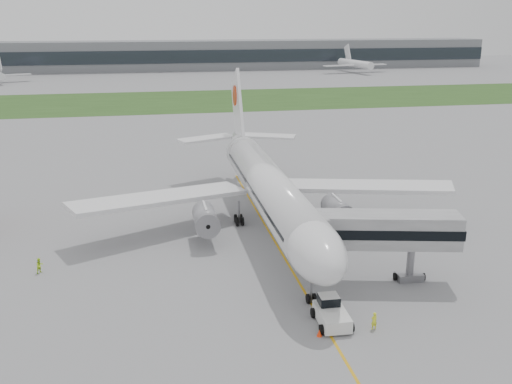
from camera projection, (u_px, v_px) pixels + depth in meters
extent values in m
plane|color=gray|center=(275.00, 243.00, 66.91)|extent=(600.00, 600.00, 0.00)
cube|color=#29481B|center=(192.00, 101.00, 179.52)|extent=(600.00, 50.00, 0.02)
cube|color=gray|center=(173.00, 55.00, 280.69)|extent=(320.00, 22.00, 14.00)
cube|color=#21272E|center=(174.00, 57.00, 270.37)|extent=(320.00, 0.60, 6.00)
cylinder|color=white|center=(269.00, 187.00, 69.01)|extent=(5.00, 38.00, 5.00)
ellipsoid|color=white|center=(314.00, 249.00, 50.71)|extent=(5.00, 11.00, 5.00)
cube|color=black|center=(318.00, 244.00, 49.50)|extent=(3.20, 1.54, 1.14)
cone|color=white|center=(239.00, 143.00, 89.42)|extent=(5.00, 10.53, 6.16)
cube|color=white|center=(160.00, 198.00, 68.90)|extent=(22.13, 13.52, 1.70)
cube|color=white|center=(364.00, 186.00, 73.57)|extent=(22.13, 13.52, 1.70)
cylinder|color=gray|center=(206.00, 219.00, 65.99)|extent=(2.70, 5.20, 2.70)
cylinder|color=gray|center=(337.00, 210.00, 68.87)|extent=(2.70, 5.20, 2.70)
cube|color=white|center=(238.00, 109.00, 89.32)|extent=(0.45, 10.90, 12.76)
cylinder|color=#BB2A0A|center=(237.00, 95.00, 89.67)|extent=(0.60, 3.20, 3.20)
cube|color=white|center=(206.00, 138.00, 90.75)|extent=(9.54, 6.34, 0.35)
cube|color=white|center=(267.00, 136.00, 92.54)|extent=(9.54, 6.34, 0.35)
cylinder|color=gray|center=(311.00, 288.00, 52.37)|extent=(0.24, 0.24, 3.10)
cylinder|color=black|center=(239.00, 220.00, 72.74)|extent=(1.40, 1.10, 1.10)
cylinder|color=black|center=(288.00, 217.00, 73.89)|extent=(1.40, 1.10, 1.10)
cube|color=silver|center=(332.00, 316.00, 48.94)|extent=(2.49, 4.33, 1.14)
cube|color=silver|center=(329.00, 300.00, 49.73)|extent=(1.75, 1.56, 0.95)
cube|color=black|center=(329.00, 300.00, 49.72)|extent=(1.80, 1.61, 0.81)
cylinder|color=black|center=(313.00, 313.00, 50.19)|extent=(0.36, 0.86, 0.85)
cylinder|color=black|center=(341.00, 311.00, 50.58)|extent=(0.36, 0.86, 0.85)
cylinder|color=black|center=(322.00, 330.00, 47.50)|extent=(0.36, 0.86, 0.85)
cylinder|color=black|center=(351.00, 327.00, 47.89)|extent=(0.36, 0.86, 0.85)
cube|color=#AFAFB2|center=(381.00, 230.00, 55.31)|extent=(15.43, 6.43, 3.23)
cube|color=black|center=(381.00, 230.00, 55.31)|extent=(15.67, 6.58, 0.97)
cube|color=#AFAFB2|center=(310.00, 233.00, 54.48)|extent=(2.80, 3.66, 3.66)
cylinder|color=gray|center=(410.00, 261.00, 56.79)|extent=(0.75, 0.75, 4.10)
cube|color=gray|center=(409.00, 277.00, 57.28)|extent=(2.85, 2.03, 0.75)
cylinder|color=black|center=(395.00, 276.00, 57.32)|extent=(0.48, 0.81, 0.75)
cylinder|color=black|center=(423.00, 277.00, 57.24)|extent=(0.48, 0.81, 0.75)
cone|color=#FF370D|center=(319.00, 333.00, 47.21)|extent=(0.45, 0.45, 0.62)
cone|color=#FF370D|center=(344.00, 328.00, 47.97)|extent=(0.40, 0.40, 0.55)
imported|color=#ECF629|center=(374.00, 321.00, 48.15)|extent=(0.64, 0.48, 1.59)
imported|color=#C3F629|center=(40.00, 266.00, 58.76)|extent=(1.00, 1.00, 1.64)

